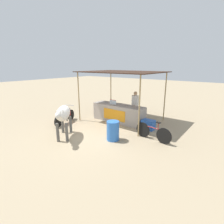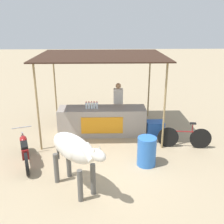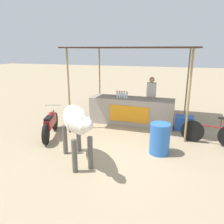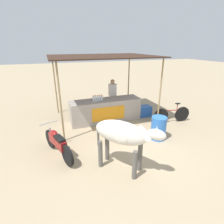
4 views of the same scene
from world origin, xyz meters
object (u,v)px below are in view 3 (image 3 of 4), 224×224
Objects in this scene: cooler_box at (184,123)px; motorcycle_parked at (51,123)px; cow at (76,122)px; bicycle_leaning at (211,133)px; water_barrel at (160,139)px; vendor_behind_counter at (151,98)px; stall_counter at (131,111)px.

cooler_box is 4.41m from motorcycle_parked.
cow is 0.97× the size of bicycle_leaning.
cooler_box is at bearing 51.64° from cow.
motorcycle_parked is (-1.54, 1.25, -0.61)m from cow.
motorcycle_parked is at bearing 176.89° from water_barrel.
vendor_behind_counter reaches higher than bicycle_leaning.
water_barrel is at bearing -77.44° from vendor_behind_counter.
stall_counter is at bearing 177.00° from cooler_box.
vendor_behind_counter is 1.03× the size of cow.
motorcycle_parked reaches higher than cooler_box.
bicycle_leaning is (1.34, 0.99, -0.06)m from water_barrel.
bicycle_leaning is at bearing -23.85° from stall_counter.
stall_counter is 1.82× the size of vendor_behind_counter.
vendor_behind_counter is at bearing 73.14° from cow.
stall_counter is at bearing 156.15° from bicycle_leaning.
cow reaches higher than stall_counter.
bicycle_leaning reaches higher than cooler_box.
cow is at bearing -128.36° from cooler_box.
stall_counter is at bearing -128.36° from vendor_behind_counter.
water_barrel is (-0.61, -2.04, 0.17)m from cooler_box.
stall_counter is 3.30m from cow.
bicycle_leaning is (0.73, -1.05, 0.11)m from cooler_box.
cow is at bearing -106.86° from vendor_behind_counter.
stall_counter reaches higher than motorcycle_parked.
cow is 3.85m from bicycle_leaning.
cow is at bearing -100.66° from stall_counter.
motorcycle_parked is (-2.74, -2.71, -0.42)m from vendor_behind_counter.
vendor_behind_counter is 1.64m from cooler_box.
cow is at bearing -150.00° from water_barrel.
cooler_box is at bearing -3.00° from stall_counter.
vendor_behind_counter reaches higher than stall_counter.
bicycle_leaning is (2.58, -1.14, -0.13)m from stall_counter.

